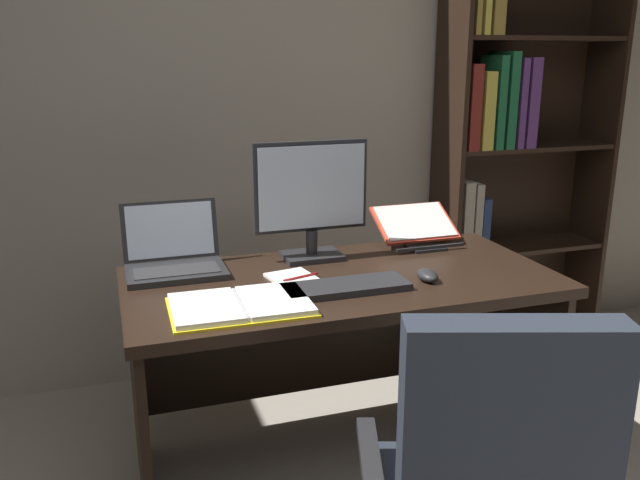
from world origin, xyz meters
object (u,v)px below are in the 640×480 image
object	(u,v)px
keyboard	(346,287)
notepad	(295,280)
laptop	(174,258)
bookshelf	(506,147)
open_binder	(241,305)
monitor	(311,201)
desk	(334,324)
pen	(301,277)
reading_stand_with_book	(416,226)
computer_mouse	(427,275)

from	to	relation	value
keyboard	notepad	size ratio (longest dim) A/B	2.00
laptop	notepad	xyz separation A→B (m)	(0.38, -0.24, -0.05)
bookshelf	open_binder	world-z (taller)	bookshelf
monitor	bookshelf	bearing A→B (deg)	24.25
desk	open_binder	size ratio (longest dim) A/B	3.44
desk	laptop	xyz separation A→B (m)	(-0.55, 0.17, 0.26)
keyboard	notepad	bearing A→B (deg)	133.81
notepad	pen	distance (m)	0.02
bookshelf	reading_stand_with_book	xyz separation A→B (m)	(-0.73, -0.48, -0.23)
computer_mouse	reading_stand_with_book	distance (m)	0.47
keyboard	pen	distance (m)	0.18
bookshelf	computer_mouse	world-z (taller)	bookshelf
pen	notepad	bearing A→B (deg)	180.00
computer_mouse	keyboard	bearing A→B (deg)	180.00
desk	pen	size ratio (longest dim) A/B	10.77
bookshelf	notepad	bearing A→B (deg)	-149.69
open_binder	desk	bearing A→B (deg)	34.37
computer_mouse	open_binder	bearing A→B (deg)	-175.70
desk	open_binder	bearing A→B (deg)	-146.67
desk	pen	distance (m)	0.28
desk	keyboard	xyz separation A→B (m)	(-0.03, -0.21, 0.22)
desk	open_binder	distance (m)	0.53
keyboard	reading_stand_with_book	world-z (taller)	reading_stand_with_book
desk	keyboard	size ratio (longest dim) A/B	3.59
bookshelf	notepad	size ratio (longest dim) A/B	10.07
computer_mouse	notepad	distance (m)	0.46
open_binder	computer_mouse	bearing A→B (deg)	5.34
monitor	reading_stand_with_book	size ratio (longest dim) A/B	1.37
computer_mouse	pen	size ratio (longest dim) A/B	0.74
keyboard	pen	xyz separation A→B (m)	(-0.11, 0.14, 0.00)
reading_stand_with_book	open_binder	bearing A→B (deg)	-149.83
monitor	laptop	distance (m)	0.54
open_binder	pen	distance (m)	0.31
laptop	computer_mouse	xyz separation A→B (m)	(0.82, -0.38, -0.03)
bookshelf	notepad	world-z (taller)	bookshelf
laptop	reading_stand_with_book	bearing A→B (deg)	3.26
bookshelf	monitor	size ratio (longest dim) A/B	4.71
reading_stand_with_book	open_binder	distance (m)	0.97
bookshelf	notepad	distance (m)	1.57
notepad	desk	bearing A→B (deg)	23.36
bookshelf	reading_stand_with_book	world-z (taller)	bookshelf
reading_stand_with_book	laptop	bearing A→B (deg)	-176.74
reading_stand_with_book	pen	world-z (taller)	reading_stand_with_book
open_binder	notepad	distance (m)	0.30
desk	bookshelf	size ratio (longest dim) A/B	0.71
computer_mouse	open_binder	size ratio (longest dim) A/B	0.24
computer_mouse	bookshelf	bearing A→B (deg)	45.66
desk	monitor	distance (m)	0.47
keyboard	open_binder	world-z (taller)	same
open_binder	pen	size ratio (longest dim) A/B	3.13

